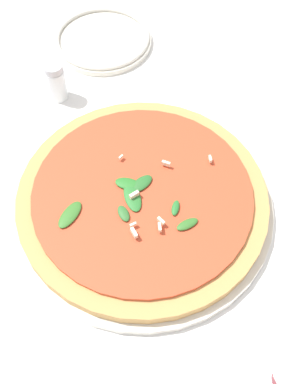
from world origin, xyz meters
TOP-DOWN VIEW (x-y plane):
  - ground_plane at (0.00, 0.00)m, footprint 6.00×6.00m
  - pizza_arugula_main at (0.01, -0.00)m, footprint 0.37×0.37m
  - side_plate_white at (0.26, -0.26)m, footprint 0.18×0.18m
  - shaker_pepper at (0.24, -0.11)m, footprint 0.03×0.03m

SIDE VIEW (x-z plane):
  - ground_plane at x=0.00m, z-range 0.00..0.00m
  - side_plate_white at x=0.26m, z-range 0.00..0.02m
  - pizza_arugula_main at x=0.01m, z-range -0.01..0.04m
  - shaker_pepper at x=0.24m, z-range 0.00..0.07m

